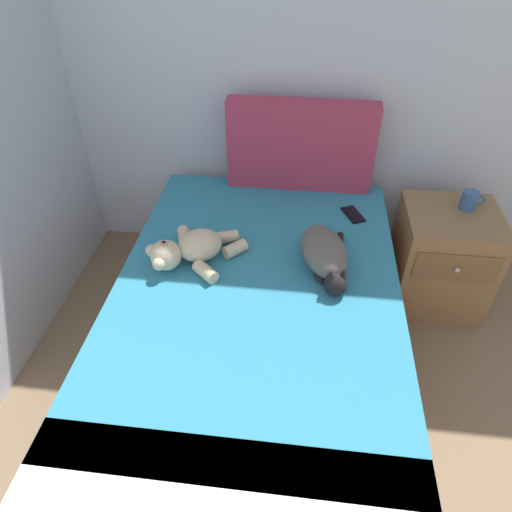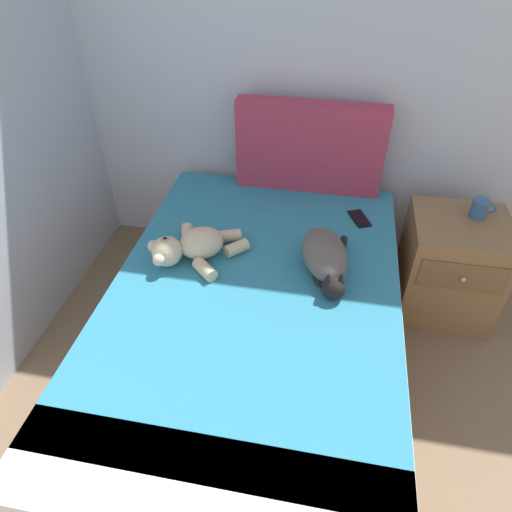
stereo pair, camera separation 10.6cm
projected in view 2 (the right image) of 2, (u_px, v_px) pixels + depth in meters
wall_back at (465, 35)px, 2.10m from camera, size 4.01×0.06×2.63m
bed at (253, 334)px, 2.08m from camera, size 1.27×1.92×0.53m
patterned_cushion at (310, 148)px, 2.41m from camera, size 0.78×0.11×0.48m
cat at (325, 257)px, 1.98m from camera, size 0.28×0.44×0.15m
teddy_bear at (192, 246)px, 2.05m from camera, size 0.44×0.36×0.15m
cell_phone at (359, 218)px, 2.32m from camera, size 0.13×0.16×0.01m
nightstand at (449, 267)px, 2.41m from camera, size 0.47×0.47×0.57m
mug at (480, 209)px, 2.24m from camera, size 0.12×0.08×0.09m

